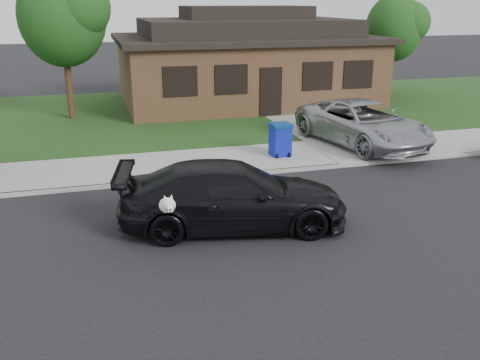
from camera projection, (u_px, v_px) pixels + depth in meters
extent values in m
plane|color=black|center=(261.00, 222.00, 12.83)|extent=(120.00, 120.00, 0.00)
cube|color=gray|center=(213.00, 162.00, 17.37)|extent=(60.00, 3.00, 0.12)
cube|color=gray|center=(225.00, 176.00, 16.00)|extent=(60.00, 0.12, 0.12)
cube|color=#193814|center=(174.00, 114.00, 24.66)|extent=(60.00, 13.00, 0.13)
cube|color=gray|center=(321.00, 119.00, 23.47)|extent=(4.50, 13.00, 0.14)
imported|color=black|center=(233.00, 196.00, 12.34)|extent=(5.57, 3.06, 1.53)
ellipsoid|color=white|center=(167.00, 205.00, 10.97)|extent=(0.34, 0.40, 0.30)
sphere|color=white|center=(169.00, 204.00, 10.73)|extent=(0.26, 0.26, 0.26)
cube|color=white|center=(170.00, 209.00, 10.63)|extent=(0.09, 0.12, 0.08)
sphere|color=black|center=(170.00, 210.00, 10.57)|extent=(0.04, 0.04, 0.04)
cone|color=white|center=(165.00, 198.00, 10.71)|extent=(0.11, 0.11, 0.14)
cone|color=white|center=(171.00, 197.00, 10.75)|extent=(0.11, 0.11, 0.14)
imported|color=#A2A4A9|center=(363.00, 123.00, 18.93)|extent=(3.56, 5.92, 1.54)
cube|color=#0D1896|center=(280.00, 141.00, 17.73)|extent=(0.64, 0.64, 0.98)
cube|color=navy|center=(281.00, 125.00, 17.56)|extent=(0.69, 0.69, 0.11)
cylinder|color=black|center=(277.00, 156.00, 17.54)|extent=(0.06, 0.16, 0.15)
cylinder|color=black|center=(289.00, 155.00, 17.65)|extent=(0.06, 0.16, 0.15)
cube|color=#422B1C|center=(245.00, 71.00, 27.01)|extent=(12.00, 8.00, 3.00)
cube|color=black|center=(245.00, 38.00, 26.49)|extent=(12.60, 8.60, 0.25)
cube|color=black|center=(245.00, 27.00, 26.32)|extent=(10.00, 6.50, 0.80)
cube|color=black|center=(245.00, 12.00, 26.10)|extent=(6.00, 3.50, 0.60)
cube|color=black|center=(271.00, 92.00, 23.47)|extent=(1.00, 0.06, 2.10)
cube|color=black|center=(180.00, 82.00, 22.25)|extent=(1.30, 0.05, 1.10)
cube|color=black|center=(231.00, 79.00, 22.82)|extent=(1.30, 0.05, 1.10)
cube|color=black|center=(318.00, 76.00, 23.85)|extent=(1.30, 0.05, 1.10)
cube|color=black|center=(358.00, 74.00, 24.36)|extent=(1.30, 0.05, 1.10)
cylinder|color=#332114|center=(70.00, 90.00, 23.08)|extent=(0.28, 0.28, 2.48)
ellipsoid|color=#143811|center=(62.00, 16.00, 22.11)|extent=(3.60, 3.60, 4.14)
sphere|color=#26591E|center=(79.00, 7.00, 21.69)|extent=(2.52, 2.52, 2.52)
cylinder|color=#332114|center=(390.00, 76.00, 28.78)|extent=(0.28, 0.28, 2.03)
ellipsoid|color=#143811|center=(394.00, 28.00, 27.97)|extent=(3.00, 3.00, 3.45)
sphere|color=#26591E|center=(410.00, 22.00, 27.62)|extent=(2.10, 2.10, 2.10)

